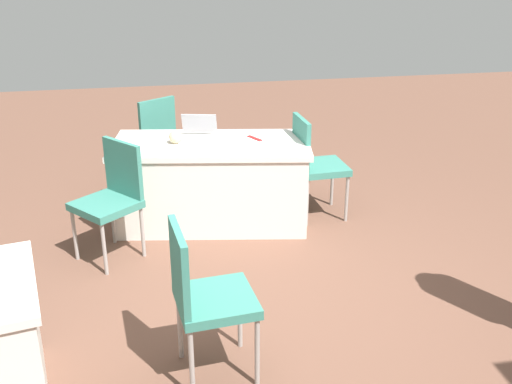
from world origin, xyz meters
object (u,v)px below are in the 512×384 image
table_foreground (212,183)px  chair_near_front (112,194)px  chair_tucked_right (314,161)px  chair_tucked_left (151,136)px  yarn_ball (176,137)px  scissors_red (255,138)px  chair_aisle (203,292)px  laptop_silver (198,134)px

table_foreground → chair_near_front: size_ratio=1.93×
chair_tucked_right → chair_tucked_left: bearing=-129.9°
yarn_ball → table_foreground: bearing=174.2°
chair_near_front → scissors_red: chair_near_front is taller
chair_tucked_right → yarn_ball: chair_tucked_right is taller
chair_tucked_left → chair_aisle: size_ratio=0.97×
chair_tucked_left → yarn_ball: bearing=-111.8°
table_foreground → scissors_red: size_ratio=10.17×
chair_aisle → yarn_ball: size_ratio=8.28×
table_foreground → chair_aisle: chair_aisle is taller
chair_near_front → chair_aisle: 1.70m
chair_aisle → scissors_red: bearing=156.1°
chair_tucked_left → laptop_silver: size_ratio=2.51×
laptop_silver → yarn_ball: (0.20, 0.10, 0.02)m
laptop_silver → chair_tucked_left: bearing=-52.1°
table_foreground → yarn_ball: yarn_ball is taller
chair_tucked_left → chair_tucked_right: 1.79m
table_foreground → chair_tucked_right: 0.95m
chair_tucked_right → scissors_red: 0.58m
chair_near_front → chair_tucked_left: bearing=-52.9°
table_foreground → chair_tucked_left: 1.16m
scissors_red → chair_near_front: bearing=-94.8°
chair_tucked_right → laptop_silver: bearing=-102.6°
yarn_ball → scissors_red: (-0.70, -0.01, -0.05)m
chair_aisle → laptop_silver: (-0.19, -2.22, 0.24)m
chair_near_front → yarn_ball: bearing=-86.6°
chair_tucked_right → scissors_red: bearing=-101.3°
table_foreground → chair_tucked_right: bearing=177.6°
chair_aisle → yarn_ball: (0.02, -2.12, 0.26)m
table_foreground → scissors_red: bearing=-174.8°
table_foreground → chair_tucked_right: size_ratio=1.91×
chair_tucked_left → table_foreground: bearing=-97.1°
laptop_silver → yarn_ball: bearing=39.1°
chair_near_front → chair_aisle: (-0.56, 1.60, 0.02)m
yarn_ball → scissors_red: yarn_ball is taller
chair_tucked_right → chair_aisle: 2.39m
table_foreground → yarn_ball: (0.30, -0.03, 0.44)m
chair_tucked_right → scissors_red: size_ratio=5.31×
chair_near_front → chair_tucked_right: 1.83m
chair_aisle → yarn_ball: bearing=174.4°
chair_tucked_left → chair_aisle: (-0.22, 3.12, 0.03)m
chair_tucked_left → chair_near_front: bearing=-136.0°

